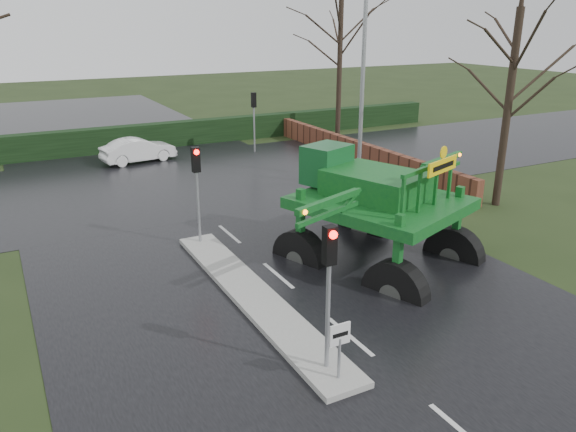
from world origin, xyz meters
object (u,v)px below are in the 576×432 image
traffic_signal_far (254,109)px  street_light_right (358,55)px  traffic_signal_mid (197,174)px  white_sedan (139,162)px  traffic_signal_near (329,268)px  keep_left_sign (340,342)px  crop_sprayer (393,213)px

traffic_signal_far → street_light_right: 8.86m
traffic_signal_mid → white_sedan: size_ratio=0.87×
street_light_right → white_sedan: 13.54m
traffic_signal_near → traffic_signal_far: 22.42m
keep_left_sign → traffic_signal_mid: size_ratio=0.38×
traffic_signal_near → white_sedan: (1.07, 21.76, -2.59)m
street_light_right → white_sedan: (-8.42, 8.75, -5.99)m
keep_left_sign → traffic_signal_far: (7.80, 21.51, 1.53)m
traffic_signal_far → crop_sprayer: crop_sprayer is taller
traffic_signal_near → traffic_signal_mid: bearing=90.0°
traffic_signal_far → crop_sprayer: (-4.09, -18.41, -0.17)m
keep_left_sign → crop_sprayer: crop_sprayer is taller
white_sedan → traffic_signal_far: bearing=-105.0°
crop_sprayer → traffic_signal_near: bearing=-165.1°
keep_left_sign → traffic_signal_far: size_ratio=0.38×
traffic_signal_mid → street_light_right: size_ratio=0.35×
traffic_signal_near → traffic_signal_mid: (0.00, 8.50, 0.00)m
street_light_right → white_sedan: bearing=133.9°
traffic_signal_mid → street_light_right: (9.49, 4.51, 3.40)m
traffic_signal_near → crop_sprayer: crop_sprayer is taller
street_light_right → traffic_signal_mid: bearing=-154.6°
traffic_signal_near → crop_sprayer: 4.54m
keep_left_sign → crop_sprayer: (3.71, 3.10, 1.36)m
traffic_signal_near → white_sedan: size_ratio=0.87×
crop_sprayer → white_sedan: bearing=77.7°
keep_left_sign → street_light_right: bearing=54.9°
keep_left_sign → white_sedan: 22.30m
traffic_signal_far → traffic_signal_mid: bearing=58.1°
traffic_signal_mid → traffic_signal_far: (7.80, 12.52, 0.00)m
traffic_signal_far → white_sedan: bearing=-6.3°
traffic_signal_mid → street_light_right: 11.05m
traffic_signal_far → traffic_signal_near: bearing=69.6°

